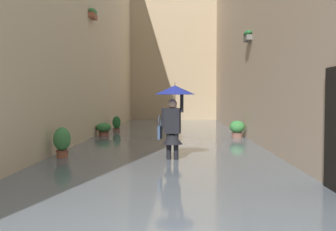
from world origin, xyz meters
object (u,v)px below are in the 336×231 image
person_wading (174,108)px  potted_plant_far_right (116,125)px  potted_plant_near_right (104,130)px  potted_plant_mid_right (62,143)px  potted_plant_mid_left (237,130)px

person_wading → potted_plant_far_right: 8.48m
potted_plant_near_right → potted_plant_far_right: 2.06m
person_wading → potted_plant_mid_right: 2.96m
potted_plant_far_right → potted_plant_mid_right: (0.14, 7.76, 0.10)m
person_wading → potted_plant_mid_right: bearing=-4.6°
person_wading → potted_plant_far_right: (2.68, -7.98, -0.98)m
potted_plant_mid_left → potted_plant_mid_right: (5.16, 5.04, 0.07)m
potted_plant_far_right → potted_plant_mid_left: size_ratio=1.04×
potted_plant_far_right → person_wading: bearing=108.5°
potted_plant_mid_right → potted_plant_mid_left: bearing=-135.7°
potted_plant_near_right → potted_plant_mid_right: potted_plant_mid_right is taller
person_wading → potted_plant_far_right: person_wading is taller
potted_plant_near_right → person_wading: bearing=115.7°
potted_plant_far_right → potted_plant_mid_right: size_ratio=0.91×
person_wading → potted_plant_far_right: bearing=-71.5°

